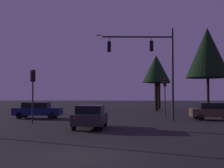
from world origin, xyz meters
TOP-DOWN VIEW (x-y plane):
  - ground_plane at (0.00, 24.50)m, footprint 168.00×168.00m
  - traffic_signal_mast_arm at (3.84, 14.37)m, footprint 6.71×0.65m
  - traffic_light_corner_left at (5.66, 19.61)m, footprint 0.37×0.39m
  - traffic_light_corner_right at (-5.60, 11.64)m, footprint 0.35×0.38m
  - car_nearside_lane at (-0.72, 8.67)m, footprint 2.02×4.06m
  - car_crossing_left at (-6.69, 16.42)m, footprint 4.52×1.95m
  - car_crossing_right at (9.26, 15.42)m, footprint 4.06×1.96m
  - tree_behind_sign at (5.90, 30.03)m, footprint 3.96×3.96m
  - tree_left_far at (10.76, 22.02)m, footprint 4.80×4.80m
  - tree_center_horizon at (6.96, 35.60)m, footprint 3.51×3.51m

SIDE VIEW (x-z plane):
  - ground_plane at x=0.00m, z-range 0.00..0.00m
  - car_crossing_right at x=9.26m, z-range 0.03..1.55m
  - car_nearside_lane at x=-0.72m, z-range 0.03..1.55m
  - car_crossing_left at x=-6.69m, z-range 0.04..1.56m
  - traffic_light_corner_left at x=5.66m, z-range 0.85..4.84m
  - traffic_light_corner_right at x=-5.60m, z-range 0.87..5.00m
  - traffic_signal_mast_arm at x=3.84m, z-range 1.38..9.33m
  - tree_center_horizon at x=6.96m, z-range 2.00..9.58m
  - tree_behind_sign at x=5.90m, z-range 1.94..9.80m
  - tree_left_far at x=10.76m, z-range 2.05..11.82m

